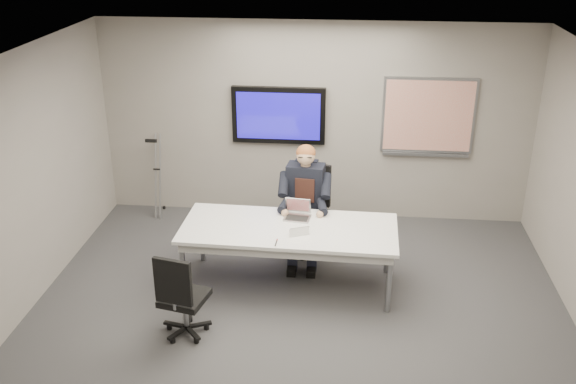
# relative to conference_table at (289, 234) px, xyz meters

# --- Properties ---
(floor) EXTENTS (6.00, 6.00, 0.02)m
(floor) POSITION_rel_conference_table_xyz_m (0.16, -0.99, -0.68)
(floor) COLOR #333336
(floor) RESTS_ON ground
(ceiling) EXTENTS (6.00, 6.00, 0.02)m
(ceiling) POSITION_rel_conference_table_xyz_m (0.16, -0.99, 2.12)
(ceiling) COLOR silver
(ceiling) RESTS_ON wall_back
(wall_back) EXTENTS (6.00, 0.02, 2.80)m
(wall_back) POSITION_rel_conference_table_xyz_m (0.16, 2.01, 0.72)
(wall_back) COLOR gray
(wall_back) RESTS_ON ground
(wall_left) EXTENTS (0.02, 6.00, 2.80)m
(wall_left) POSITION_rel_conference_table_xyz_m (-2.84, -0.99, 0.72)
(wall_left) COLOR gray
(wall_left) RESTS_ON ground
(conference_table) EXTENTS (2.51, 1.09, 0.77)m
(conference_table) POSITION_rel_conference_table_xyz_m (0.00, 0.00, 0.00)
(conference_table) COLOR white
(conference_table) RESTS_ON ground
(tv_display) EXTENTS (1.30, 0.09, 0.80)m
(tv_display) POSITION_rel_conference_table_xyz_m (-0.34, 1.95, 0.82)
(tv_display) COLOR black
(tv_display) RESTS_ON wall_back
(whiteboard) EXTENTS (1.25, 0.08, 1.10)m
(whiteboard) POSITION_rel_conference_table_xyz_m (1.71, 1.98, 0.85)
(whiteboard) COLOR gray
(whiteboard) RESTS_ON wall_back
(office_chair_far) EXTENTS (0.71, 0.71, 1.16)m
(office_chair_far) POSITION_rel_conference_table_xyz_m (0.15, 0.89, -0.32)
(office_chair_far) COLOR black
(office_chair_far) RESTS_ON ground
(office_chair_near) EXTENTS (0.57, 0.57, 1.00)m
(office_chair_near) POSITION_rel_conference_table_xyz_m (-0.99, -1.11, -0.37)
(office_chair_near) COLOR black
(office_chair_near) RESTS_ON ground
(seated_person) EXTENTS (0.49, 0.83, 1.49)m
(seated_person) POSITION_rel_conference_table_xyz_m (0.13, 0.61, -0.08)
(seated_person) COLOR #1B1E2E
(seated_person) RESTS_ON office_chair_far
(crutch) EXTENTS (0.40, 0.74, 1.31)m
(crutch) POSITION_rel_conference_table_xyz_m (-2.07, 1.76, -0.05)
(crutch) COLOR #9DA0A4
(crutch) RESTS_ON ground
(laptop) EXTENTS (0.33, 0.32, 0.22)m
(laptop) POSITION_rel_conference_table_xyz_m (0.08, 0.28, 0.14)
(laptop) COLOR #ADADB0
(laptop) RESTS_ON conference_table
(name_tent) EXTENTS (0.24, 0.15, 0.09)m
(name_tent) POSITION_rel_conference_table_xyz_m (0.13, -0.18, 0.13)
(name_tent) COLOR white
(name_tent) RESTS_ON conference_table
(pen) EXTENTS (0.02, 0.15, 0.01)m
(pen) POSITION_rel_conference_table_xyz_m (-0.10, -0.40, 0.09)
(pen) COLOR black
(pen) RESTS_ON conference_table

